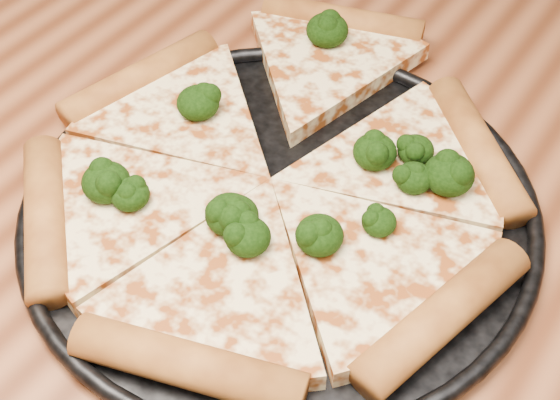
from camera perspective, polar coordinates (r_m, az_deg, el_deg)
The scene contains 4 objects.
dining_table at distance 0.64m, azimuth -1.51°, elevation -7.19°, with size 1.20×0.90×0.75m.
pizza_pan at distance 0.57m, azimuth 0.00°, elevation -0.57°, with size 0.36×0.36×0.02m.
pizza at distance 0.57m, azimuth -0.43°, elevation 1.90°, with size 0.36×0.41×0.03m.
broccoli_florets at distance 0.56m, azimuth 0.72°, elevation 2.61°, with size 0.23×0.27×0.03m.
Camera 1 is at (0.22, -0.30, 1.17)m, focal length 51.68 mm.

